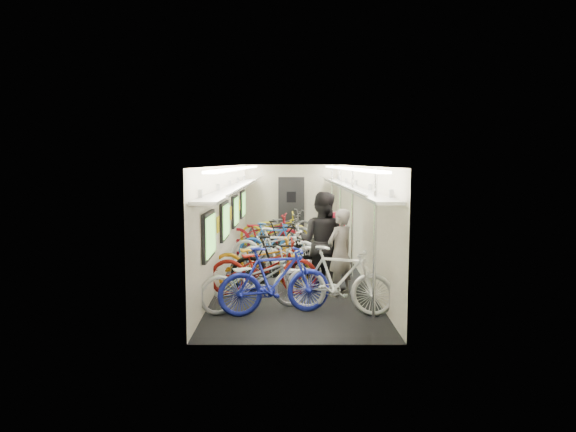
{
  "coord_description": "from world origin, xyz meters",
  "views": [
    {
      "loc": [
        -0.13,
        -11.77,
        2.48
      ],
      "look_at": [
        -0.11,
        0.89,
        1.15
      ],
      "focal_mm": 32.0,
      "sensor_mm": 36.0,
      "label": 1
    }
  ],
  "objects_px": {
    "bicycle_0": "(255,280)",
    "backpack": "(338,222)",
    "passenger_mid": "(322,242)",
    "passenger_near": "(340,252)",
    "bicycle_1": "(275,280)"
  },
  "relations": [
    {
      "from": "passenger_mid",
      "to": "bicycle_0",
      "type": "bearing_deg",
      "value": 69.67
    },
    {
      "from": "bicycle_1",
      "to": "passenger_near",
      "type": "bearing_deg",
      "value": -59.47
    },
    {
      "from": "bicycle_1",
      "to": "passenger_mid",
      "type": "height_order",
      "value": "passenger_mid"
    },
    {
      "from": "passenger_mid",
      "to": "passenger_near",
      "type": "bearing_deg",
      "value": 153.39
    },
    {
      "from": "bicycle_1",
      "to": "passenger_mid",
      "type": "relative_size",
      "value": 0.98
    },
    {
      "from": "bicycle_0",
      "to": "passenger_mid",
      "type": "distance_m",
      "value": 1.85
    },
    {
      "from": "bicycle_1",
      "to": "backpack",
      "type": "bearing_deg",
      "value": -44.61
    },
    {
      "from": "passenger_mid",
      "to": "backpack",
      "type": "xyz_separation_m",
      "value": [
        0.36,
        0.61,
        0.32
      ]
    },
    {
      "from": "passenger_near",
      "to": "backpack",
      "type": "xyz_separation_m",
      "value": [
        0.05,
        0.96,
        0.47
      ]
    },
    {
      "from": "passenger_near",
      "to": "backpack",
      "type": "distance_m",
      "value": 1.07
    },
    {
      "from": "passenger_mid",
      "to": "backpack",
      "type": "bearing_deg",
      "value": -99.04
    },
    {
      "from": "passenger_mid",
      "to": "backpack",
      "type": "distance_m",
      "value": 0.78
    },
    {
      "from": "backpack",
      "to": "passenger_near",
      "type": "bearing_deg",
      "value": -101.3
    },
    {
      "from": "bicycle_0",
      "to": "backpack",
      "type": "relative_size",
      "value": 5.13
    },
    {
      "from": "bicycle_0",
      "to": "backpack",
      "type": "xyz_separation_m",
      "value": [
        1.57,
        1.94,
        0.77
      ]
    }
  ]
}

